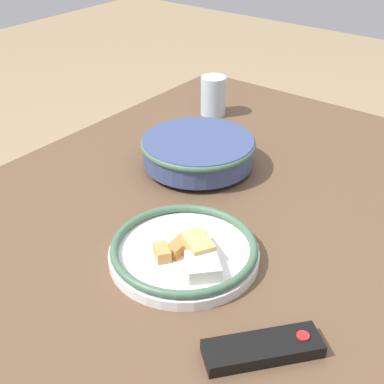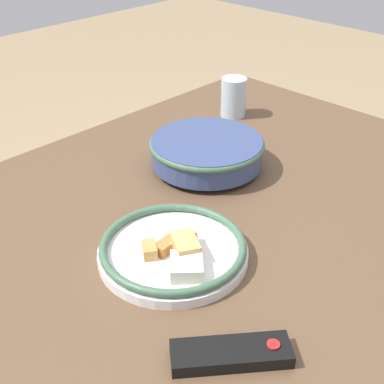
# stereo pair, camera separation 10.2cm
# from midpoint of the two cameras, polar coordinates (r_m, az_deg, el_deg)

# --- Properties ---
(dining_table) EXTENTS (1.17, 0.94, 0.76)m
(dining_table) POSITION_cam_midpoint_polar(r_m,az_deg,el_deg) (1.11, 6.19, -5.05)
(dining_table) COLOR brown
(dining_table) RESTS_ON ground_plane
(noodle_bowl) EXTENTS (0.25, 0.25, 0.07)m
(noodle_bowl) POSITION_cam_midpoint_polar(r_m,az_deg,el_deg) (1.16, 4.12, 4.30)
(noodle_bowl) COLOR #384775
(noodle_bowl) RESTS_ON dining_table
(food_plate) EXTENTS (0.25, 0.25, 0.05)m
(food_plate) POSITION_cam_midpoint_polar(r_m,az_deg,el_deg) (0.90, 1.31, -6.36)
(food_plate) COLOR white
(food_plate) RESTS_ON dining_table
(tv_remote) EXTENTS (0.16, 0.14, 0.02)m
(tv_remote) POSITION_cam_midpoint_polar(r_m,az_deg,el_deg) (0.75, 8.27, -16.87)
(tv_remote) COLOR black
(tv_remote) RESTS_ON dining_table
(drinking_glass) EXTENTS (0.07, 0.07, 0.10)m
(drinking_glass) POSITION_cam_midpoint_polar(r_m,az_deg,el_deg) (1.42, 6.55, 9.98)
(drinking_glass) COLOR silver
(drinking_glass) RESTS_ON dining_table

